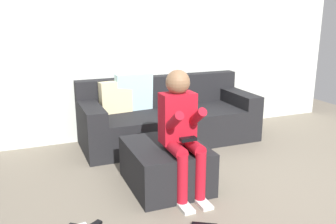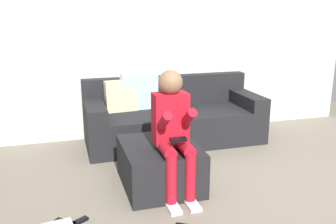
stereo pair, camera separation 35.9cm
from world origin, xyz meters
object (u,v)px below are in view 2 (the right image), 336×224
(couch_sectional, at_px, (171,118))
(person_seated, at_px, (173,126))
(remote_by_storage_bin, at_px, (79,222))
(ottoman, at_px, (160,165))
(remote_under_side_table, at_px, (66,222))

(couch_sectional, bearing_deg, person_seated, -106.44)
(couch_sectional, xyz_separation_m, remote_by_storage_bin, (-1.26, -1.63, -0.28))
(ottoman, distance_m, person_seated, 0.48)
(ottoman, distance_m, remote_under_side_table, 1.00)
(remote_by_storage_bin, bearing_deg, couch_sectional, 19.64)
(couch_sectional, height_order, ottoman, couch_sectional)
(couch_sectional, height_order, remote_by_storage_bin, couch_sectional)
(couch_sectional, distance_m, person_seated, 1.45)
(ottoman, height_order, remote_by_storage_bin, ottoman)
(person_seated, relative_size, remote_by_storage_bin, 6.91)
(remote_by_storage_bin, xyz_separation_m, remote_under_side_table, (-0.10, 0.02, 0.00))
(ottoman, xyz_separation_m, person_seated, (0.07, -0.18, 0.44))
(couch_sectional, xyz_separation_m, person_seated, (-0.40, -1.35, 0.34))
(remote_under_side_table, bearing_deg, person_seated, 53.87)
(ottoman, height_order, person_seated, person_seated)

